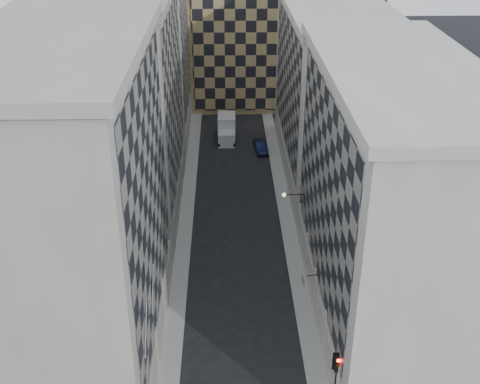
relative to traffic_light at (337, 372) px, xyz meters
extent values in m
cube|color=#969791|center=(-11.15, 25.31, -3.63)|extent=(1.50, 100.00, 0.15)
cube|color=#969791|center=(-0.65, 25.31, -3.63)|extent=(1.50, 100.00, 0.15)
cube|color=#9C958D|center=(-16.90, 6.31, 7.79)|extent=(10.00, 22.00, 23.00)
cube|color=gray|center=(-12.02, 6.31, 9.29)|extent=(0.25, 19.36, 18.00)
cube|color=#9C958D|center=(-12.10, 6.31, -2.11)|extent=(0.45, 21.12, 3.20)
cube|color=#9C958D|center=(-16.90, 6.31, 19.64)|extent=(10.80, 22.80, 0.70)
cylinder|color=#9C958D|center=(-12.25, 3.56, -1.51)|extent=(0.90, 0.90, 4.40)
cylinder|color=#9C958D|center=(-12.25, 9.06, -1.51)|extent=(0.90, 0.90, 4.40)
cylinder|color=#9C958D|center=(-12.25, 14.56, -1.51)|extent=(0.90, 0.90, 4.40)
cube|color=gray|center=(-16.90, 28.31, 7.29)|extent=(10.00, 22.00, 22.00)
cube|color=gray|center=(-12.02, 28.31, 8.79)|extent=(0.25, 19.36, 17.00)
cube|color=gray|center=(-12.10, 28.31, -2.11)|extent=(0.45, 21.12, 3.20)
cylinder|color=gray|center=(-12.25, 20.06, -1.51)|extent=(0.90, 0.90, 4.40)
cylinder|color=gray|center=(-12.25, 25.56, -1.51)|extent=(0.90, 0.90, 4.40)
cylinder|color=gray|center=(-12.25, 31.06, -1.51)|extent=(0.90, 0.90, 4.40)
cylinder|color=gray|center=(-12.25, 36.56, -1.51)|extent=(0.90, 0.90, 4.40)
cube|color=#9C958D|center=(-16.90, 50.31, 6.79)|extent=(10.00, 22.00, 21.00)
cube|color=gray|center=(-12.02, 50.31, 8.29)|extent=(0.25, 19.36, 16.00)
cube|color=#9C958D|center=(-12.10, 50.31, -2.11)|extent=(0.45, 21.12, 3.20)
cylinder|color=#9C958D|center=(-12.25, 42.06, -1.51)|extent=(0.90, 0.90, 4.40)
cylinder|color=#9C958D|center=(-12.25, 47.56, -1.51)|extent=(0.90, 0.90, 4.40)
cylinder|color=#9C958D|center=(-12.25, 53.06, -1.51)|extent=(0.90, 0.90, 4.40)
cylinder|color=#9C958D|center=(-12.25, 58.56, -1.51)|extent=(0.90, 0.90, 4.40)
cube|color=#B1ADA3|center=(5.10, 10.31, 6.29)|extent=(10.00, 26.00, 20.00)
cube|color=gray|center=(0.22, 10.31, 7.79)|extent=(0.25, 22.88, 15.00)
cube|color=#B1ADA3|center=(0.30, 10.31, -2.11)|extent=(0.45, 24.96, 3.20)
cube|color=#B1ADA3|center=(5.10, 10.31, 16.64)|extent=(10.80, 26.80, 0.70)
cylinder|color=#B1ADA3|center=(0.45, 5.11, -1.51)|extent=(0.90, 0.90, 4.40)
cylinder|color=#B1ADA3|center=(0.45, 10.31, -1.51)|extent=(0.90, 0.90, 4.40)
cylinder|color=#B1ADA3|center=(0.45, 15.51, -1.51)|extent=(0.90, 0.90, 4.40)
cylinder|color=#B1ADA3|center=(0.45, 20.71, -1.51)|extent=(0.90, 0.90, 4.40)
cube|color=#B1ADA3|center=(5.10, 37.31, 5.79)|extent=(10.00, 28.00, 19.00)
cube|color=gray|center=(0.22, 37.31, 7.29)|extent=(0.25, 24.64, 14.00)
cube|color=#B1ADA3|center=(0.30, 37.31, -2.11)|extent=(0.45, 26.88, 3.20)
cube|color=#B1ADA3|center=(5.10, 37.31, 15.64)|extent=(10.80, 28.80, 0.70)
cube|color=tan|center=(-3.90, 63.31, 5.29)|extent=(16.00, 14.00, 18.00)
cube|color=tan|center=(-3.90, 56.21, 5.29)|extent=(15.20, 0.25, 16.50)
cylinder|color=gray|center=(-11.80, -0.69, 4.29)|extent=(0.10, 2.33, 2.33)
cylinder|color=gray|center=(-11.80, 3.31, 4.29)|extent=(0.10, 2.33, 2.33)
cylinder|color=black|center=(-0.80, 19.31, 2.49)|extent=(1.80, 0.08, 0.08)
sphere|color=#FFE5B2|center=(-1.70, 19.31, 2.49)|extent=(0.36, 0.36, 0.36)
cube|color=black|center=(0.00, -0.01, 0.70)|extent=(0.40, 0.33, 1.25)
cube|color=black|center=(0.01, 0.20, 0.70)|extent=(0.63, 0.07, 1.42)
sphere|color=#FF0C07|center=(-0.01, -0.19, 1.12)|extent=(0.23, 0.23, 0.23)
sphere|color=#331E05|center=(-0.01, -0.19, 0.70)|extent=(0.23, 0.23, 0.23)
sphere|color=black|center=(-0.01, -0.19, 0.28)|extent=(0.23, 0.23, 0.23)
cube|color=silver|center=(-6.77, 45.06, -2.79)|extent=(2.27, 2.47, 1.83)
cube|color=silver|center=(-6.74, 47.70, -2.13)|extent=(2.38, 3.69, 3.15)
cylinder|color=black|center=(-7.80, 44.26, -3.25)|extent=(0.32, 0.92, 0.92)
cylinder|color=black|center=(-5.77, 44.24, -3.25)|extent=(0.32, 0.92, 0.92)
cylinder|color=black|center=(-7.74, 48.94, -3.25)|extent=(0.32, 0.92, 0.92)
cylinder|color=black|center=(-5.71, 48.91, -3.25)|extent=(0.32, 0.92, 0.92)
imported|color=#0E1335|center=(-2.40, 42.77, -3.03)|extent=(1.89, 4.24, 1.35)
cylinder|color=black|center=(-0.30, 9.67, 0.55)|extent=(0.91, 0.20, 0.06)
cube|color=tan|center=(-1.00, 9.67, 0.09)|extent=(0.19, 0.80, 0.79)
camera|label=1|loc=(-6.95, -28.35, 28.20)|focal=45.00mm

